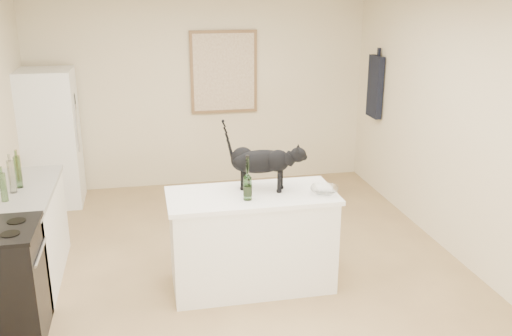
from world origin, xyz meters
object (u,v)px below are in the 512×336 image
object	(u,v)px
black_cat	(261,164)
stove	(2,285)
glass_bowl	(324,190)
fridge	(50,138)
wine_bottle	(248,180)

from	to	relation	value
black_cat	stove	bearing A→B (deg)	-143.20
stove	glass_bowl	size ratio (longest dim) A/B	3.67
fridge	black_cat	size ratio (longest dim) A/B	2.54
fridge	wine_bottle	distance (m)	3.35
fridge	black_cat	xyz separation A→B (m)	(2.15, -2.45, 0.28)
wine_bottle	glass_bowl	world-z (taller)	wine_bottle
fridge	black_cat	bearing A→B (deg)	-48.69
black_cat	glass_bowl	size ratio (longest dim) A/B	2.73
stove	fridge	world-z (taller)	fridge
stove	wine_bottle	distance (m)	2.10
stove	fridge	distance (m)	2.98
glass_bowl	fridge	bearing A→B (deg)	135.02
black_cat	wine_bottle	xyz separation A→B (m)	(-0.16, -0.24, -0.06)
black_cat	glass_bowl	xyz separation A→B (m)	(0.53, -0.23, -0.20)
wine_bottle	glass_bowl	bearing A→B (deg)	0.59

